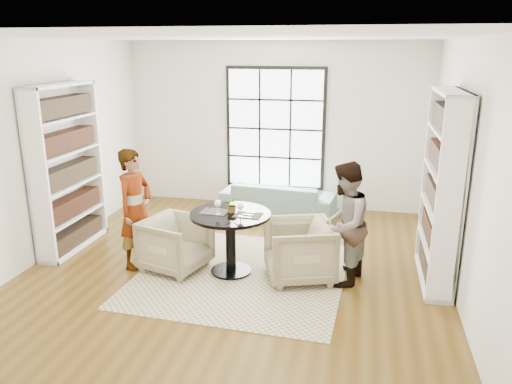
% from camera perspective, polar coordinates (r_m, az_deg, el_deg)
% --- Properties ---
extents(ground, '(6.00, 6.00, 0.00)m').
position_cam_1_polar(ground, '(6.78, -2.44, -8.93)').
color(ground, brown).
extents(room_shell, '(6.00, 6.01, 6.00)m').
position_cam_1_polar(room_shell, '(6.86, -1.41, 2.53)').
color(room_shell, silver).
rests_on(room_shell, ground).
extents(rug, '(2.77, 2.77, 0.01)m').
position_cam_1_polar(rug, '(6.66, -1.66, -9.33)').
color(rug, '#C2AF91').
rests_on(rug, ground).
extents(pedestal_table, '(1.04, 1.04, 0.83)m').
position_cam_1_polar(pedestal_table, '(6.49, -2.93, -4.36)').
color(pedestal_table, black).
rests_on(pedestal_table, ground).
extents(sofa, '(2.06, 0.98, 0.58)m').
position_cam_1_polar(sofa, '(8.88, 2.56, -0.73)').
color(sofa, '#749B96').
rests_on(sofa, ground).
extents(armchair_left, '(0.97, 0.96, 0.72)m').
position_cam_1_polar(armchair_left, '(6.76, -9.15, -5.88)').
color(armchair_left, tan).
rests_on(armchair_left, ground).
extents(armchair_right, '(1.06, 1.04, 0.76)m').
position_cam_1_polar(armchair_right, '(6.43, 4.93, -6.70)').
color(armchair_right, tan).
rests_on(armchair_right, ground).
extents(person_left, '(0.51, 0.67, 1.62)m').
position_cam_1_polar(person_left, '(6.82, -13.62, -1.89)').
color(person_left, gray).
rests_on(person_left, ground).
extents(person_right, '(0.75, 0.88, 1.57)m').
position_cam_1_polar(person_right, '(6.25, 10.04, -3.66)').
color(person_right, gray).
rests_on(person_right, ground).
extents(placemat_left, '(0.35, 0.28, 0.01)m').
position_cam_1_polar(placemat_left, '(6.47, -4.76, -2.27)').
color(placemat_left, '#282623').
rests_on(placemat_left, pedestal_table).
extents(placemat_right, '(0.35, 0.28, 0.01)m').
position_cam_1_polar(placemat_right, '(6.32, -0.92, -2.66)').
color(placemat_right, '#282623').
rests_on(placemat_right, pedestal_table).
extents(cutlery_left, '(0.15, 0.23, 0.01)m').
position_cam_1_polar(cutlery_left, '(6.46, -4.76, -2.21)').
color(cutlery_left, silver).
rests_on(cutlery_left, placemat_left).
extents(cutlery_right, '(0.15, 0.23, 0.01)m').
position_cam_1_polar(cutlery_right, '(6.32, -0.92, -2.60)').
color(cutlery_right, silver).
rests_on(cutlery_right, placemat_right).
extents(wine_glass_left, '(0.09, 0.09, 0.20)m').
position_cam_1_polar(wine_glass_left, '(6.33, -4.41, -1.37)').
color(wine_glass_left, silver).
rests_on(wine_glass_left, pedestal_table).
extents(wine_glass_right, '(0.08, 0.08, 0.19)m').
position_cam_1_polar(wine_glass_right, '(6.23, -1.80, -1.67)').
color(wine_glass_right, silver).
rests_on(wine_glass_right, pedestal_table).
extents(flower_centerpiece, '(0.19, 0.16, 0.21)m').
position_cam_1_polar(flower_centerpiece, '(6.41, -2.71, -1.47)').
color(flower_centerpiece, gray).
rests_on(flower_centerpiece, pedestal_table).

